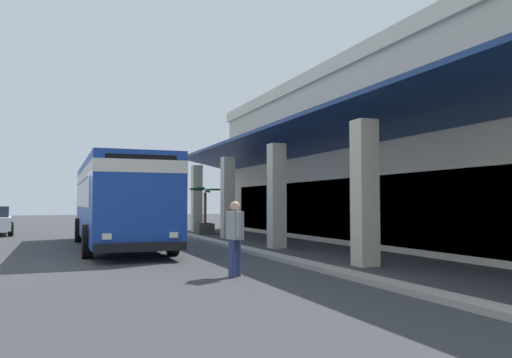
% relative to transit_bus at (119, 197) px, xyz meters
% --- Properties ---
extents(ground, '(120.00, 120.00, 0.00)m').
position_rel_transit_bus_xyz_m(ground, '(4.17, 6.95, -1.85)').
color(ground, '#38383A').
extents(curb_strip, '(34.09, 0.50, 0.12)m').
position_rel_transit_bus_xyz_m(curb_strip, '(2.57, 3.89, -1.79)').
color(curb_strip, '#9E998E').
rests_on(curb_strip, ground).
extents(plaza_building, '(28.71, 14.00, 7.54)m').
position_rel_transit_bus_xyz_m(plaza_building, '(2.57, 13.51, 1.92)').
color(plaza_building, beige).
rests_on(plaza_building, ground).
extents(transit_bus, '(11.21, 2.86, 3.34)m').
position_rel_transit_bus_xyz_m(transit_bus, '(0.00, 0.00, 0.00)').
color(transit_bus, '#193D9E').
rests_on(transit_bus, ground).
extents(pedestrian, '(0.68, 0.35, 1.67)m').
position_rel_transit_bus_xyz_m(pedestrian, '(8.86, 1.54, -0.91)').
color(pedestrian, navy).
rests_on(pedestrian, ground).
extents(potted_palm, '(1.49, 2.02, 2.54)m').
position_rel_transit_bus_xyz_m(potted_palm, '(-6.41, 5.17, -1.19)').
color(potted_palm, '#4C4742').
rests_on(potted_palm, ground).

